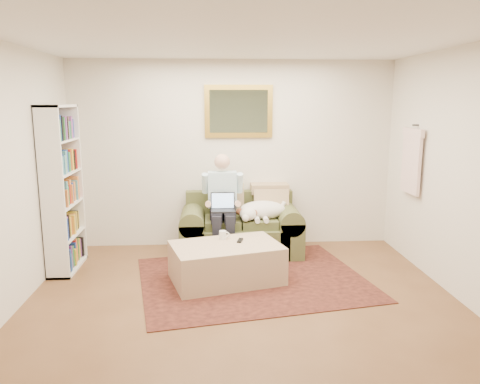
{
  "coord_description": "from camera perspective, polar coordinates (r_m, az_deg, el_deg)",
  "views": [
    {
      "loc": [
        -0.31,
        -4.05,
        2.04
      ],
      "look_at": [
        0.04,
        1.54,
        0.95
      ],
      "focal_mm": 35.0,
      "sensor_mm": 36.0,
      "label": 1
    }
  ],
  "objects": [
    {
      "name": "hanging_shirt",
      "position": [
        6.22,
        20.2,
        3.98
      ],
      "size": [
        0.06,
        0.52,
        0.9
      ],
      "primitive_type": null,
      "color": "#FDDCD1",
      "rests_on": "room_shell"
    },
    {
      "name": "tv_remote",
      "position": [
        5.46,
        0.01,
        -5.92
      ],
      "size": [
        0.08,
        0.16,
        0.02
      ],
      "primitive_type": "cube",
      "rotation": [
        0.0,
        0.0,
        -0.24
      ],
      "color": "black",
      "rests_on": "ottoman"
    },
    {
      "name": "seated_man",
      "position": [
        6.11,
        -2.11,
        -1.85
      ],
      "size": [
        0.53,
        0.76,
        1.36
      ],
      "primitive_type": null,
      "color": "#8CC7D8",
      "rests_on": "sofa"
    },
    {
      "name": "ottoman",
      "position": [
        5.41,
        -1.69,
        -8.64
      ],
      "size": [
        1.37,
        1.06,
        0.44
      ],
      "primitive_type": "cube",
      "rotation": [
        0.0,
        0.0,
        0.27
      ],
      "color": "tan",
      "rests_on": "room_shell"
    },
    {
      "name": "sleeping_dog",
      "position": [
        6.23,
        2.77,
        -2.2
      ],
      "size": [
        0.66,
        0.42,
        0.25
      ],
      "primitive_type": null,
      "color": "white",
      "rests_on": "sofa"
    },
    {
      "name": "room_shell",
      "position": [
        4.47,
        0.45,
        1.5
      ],
      "size": [
        4.51,
        5.0,
        2.61
      ],
      "color": "brown",
      "rests_on": "ground"
    },
    {
      "name": "laptop",
      "position": [
        6.04,
        -2.1,
        -1.68
      ],
      "size": [
        0.31,
        0.25,
        0.23
      ],
      "color": "black",
      "rests_on": "seated_man"
    },
    {
      "name": "bookshelf",
      "position": [
        6.01,
        -20.85,
        0.34
      ],
      "size": [
        0.28,
        0.8,
        2.0
      ],
      "primitive_type": null,
      "color": "white",
      "rests_on": "room_shell"
    },
    {
      "name": "wall_mirror",
      "position": [
        6.53,
        -0.17,
        9.8
      ],
      "size": [
        0.94,
        0.04,
        0.72
      ],
      "color": "gold",
      "rests_on": "room_shell"
    },
    {
      "name": "coffee_mug",
      "position": [
        5.54,
        -2.12,
        -5.26
      ],
      "size": [
        0.08,
        0.08,
        0.1
      ],
      "primitive_type": "cylinder",
      "color": "white",
      "rests_on": "ottoman"
    },
    {
      "name": "rug",
      "position": [
        5.54,
        1.56,
        -10.52
      ],
      "size": [
        2.87,
        2.46,
        0.01
      ],
      "primitive_type": "cube",
      "rotation": [
        0.0,
        0.0,
        0.18
      ],
      "color": "black",
      "rests_on": "room_shell"
    },
    {
      "name": "sofa",
      "position": [
        6.37,
        0.06,
        -5.04
      ],
      "size": [
        1.61,
        0.82,
        0.97
      ],
      "color": "brown",
      "rests_on": "room_shell"
    }
  ]
}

